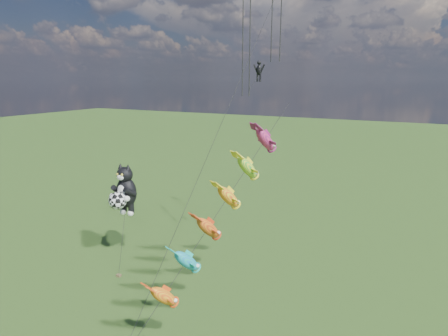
% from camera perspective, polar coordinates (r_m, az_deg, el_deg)
% --- Properties ---
extents(ground, '(300.00, 300.00, 0.00)m').
position_cam_1_polar(ground, '(34.66, -18.88, -17.60)').
color(ground, '#193B0E').
extents(cat_kite_rig, '(2.45, 4.09, 9.85)m').
position_cam_1_polar(cat_kite_rig, '(36.09, -15.02, -3.45)').
color(cat_kite_rig, '#4F3E28').
rests_on(cat_kite_rig, ground).
extents(fish_windsock_rig, '(6.01, 14.88, 15.75)m').
position_cam_1_polar(fish_windsock_rig, '(24.86, -0.94, -6.81)').
color(fish_windsock_rig, '#4F3E28').
rests_on(fish_windsock_rig, ground).
extents(parafoil_rig, '(4.69, 17.26, 27.00)m').
position_cam_1_polar(parafoil_rig, '(30.93, 5.19, 17.67)').
color(parafoil_rig, '#4F3E28').
rests_on(parafoil_rig, ground).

